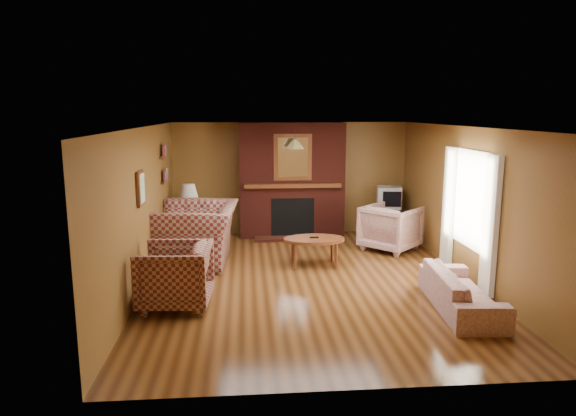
{
  "coord_description": "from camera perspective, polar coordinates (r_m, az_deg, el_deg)",
  "views": [
    {
      "loc": [
        -0.97,
        -7.7,
        2.64
      ],
      "look_at": [
        -0.28,
        0.6,
        1.06
      ],
      "focal_mm": 32.0,
      "sensor_mm": 36.0,
      "label": 1
    }
  ],
  "objects": [
    {
      "name": "plaid_loveseat",
      "position": [
        9.12,
        -10.18,
        -2.87
      ],
      "size": [
        1.5,
        1.68,
        1.03
      ],
      "primitive_type": "imported",
      "rotation": [
        0.0,
        0.0,
        -1.64
      ],
      "color": "maroon",
      "rests_on": "floor"
    },
    {
      "name": "ceiling",
      "position": [
        7.76,
        2.44,
        8.98
      ],
      "size": [
        6.5,
        6.5,
        0.0
      ],
      "primitive_type": "plane",
      "rotation": [
        3.14,
        0.0,
        0.0
      ],
      "color": "silver",
      "rests_on": "wall_back"
    },
    {
      "name": "crt_tv",
      "position": [
        11.07,
        11.14,
        1.18
      ],
      "size": [
        0.57,
        0.56,
        0.45
      ],
      "color": "#A5A7AD",
      "rests_on": "tv_stand"
    },
    {
      "name": "plaid_armchair",
      "position": [
        7.19,
        -12.46,
        -7.36
      ],
      "size": [
        1.01,
        0.99,
        0.87
      ],
      "primitive_type": "imported",
      "rotation": [
        0.0,
        0.0,
        -1.63
      ],
      "color": "maroon",
      "rests_on": "floor"
    },
    {
      "name": "bookshelf",
      "position": [
        9.76,
        -13.47,
        4.74
      ],
      "size": [
        0.09,
        0.55,
        0.71
      ],
      "color": "brown",
      "rests_on": "wall_left"
    },
    {
      "name": "coffee_table",
      "position": [
        8.82,
        2.92,
        -3.68
      ],
      "size": [
        1.05,
        0.65,
        0.52
      ],
      "color": "brown",
      "rests_on": "floor"
    },
    {
      "name": "tv_stand",
      "position": [
        11.17,
        11.03,
        -1.5
      ],
      "size": [
        0.57,
        0.52,
        0.61
      ],
      "primitive_type": "cube",
      "rotation": [
        0.0,
        0.0,
        -0.02
      ],
      "color": "black",
      "rests_on": "floor"
    },
    {
      "name": "table_lamp",
      "position": [
        10.35,
        -10.98,
        1.13
      ],
      "size": [
        0.37,
        0.37,
        0.62
      ],
      "color": "silver",
      "rests_on": "side_table"
    },
    {
      "name": "wall_right",
      "position": [
        8.57,
        19.21,
        0.48
      ],
      "size": [
        0.0,
        6.5,
        6.5
      ],
      "primitive_type": "plane",
      "rotation": [
        1.57,
        0.0,
        -1.57
      ],
      "color": "brown",
      "rests_on": "floor"
    },
    {
      "name": "floor",
      "position": [
        8.19,
        2.31,
        -8.04
      ],
      "size": [
        6.5,
        6.5,
        0.0
      ],
      "primitive_type": "plane",
      "color": "#44240E",
      "rests_on": "ground"
    },
    {
      "name": "wall_left",
      "position": [
        7.98,
        -15.74,
        -0.05
      ],
      "size": [
        0.0,
        6.5,
        6.5
      ],
      "primitive_type": "plane",
      "rotation": [
        1.57,
        0.0,
        1.57
      ],
      "color": "brown",
      "rests_on": "floor"
    },
    {
      "name": "wall_back",
      "position": [
        11.08,
        0.29,
        3.3
      ],
      "size": [
        6.5,
        0.0,
        6.5
      ],
      "primitive_type": "plane",
      "rotation": [
        1.57,
        0.0,
        0.0
      ],
      "color": "brown",
      "rests_on": "floor"
    },
    {
      "name": "side_table",
      "position": [
        10.47,
        -10.85,
        -2.34
      ],
      "size": [
        0.49,
        0.49,
        0.6
      ],
      "primitive_type": "cube",
      "rotation": [
        0.0,
        0.0,
        0.09
      ],
      "color": "brown",
      "rests_on": "floor"
    },
    {
      "name": "window_right",
      "position": [
        8.38,
        19.43,
        -0.26
      ],
      "size": [
        0.1,
        1.85,
        2.0
      ],
      "color": "beige",
      "rests_on": "wall_right"
    },
    {
      "name": "fireplace",
      "position": [
        10.82,
        0.41,
        3.03
      ],
      "size": [
        2.2,
        0.82,
        2.4
      ],
      "color": "#4A1610",
      "rests_on": "floor"
    },
    {
      "name": "floral_sofa",
      "position": [
        7.36,
        18.7,
        -8.69
      ],
      "size": [
        0.85,
        1.84,
        0.52
      ],
      "primitive_type": "imported",
      "rotation": [
        0.0,
        0.0,
        1.49
      ],
      "color": "beige",
      "rests_on": "floor"
    },
    {
      "name": "pendant_light",
      "position": [
        10.06,
        0.78,
        7.12
      ],
      "size": [
        0.36,
        0.36,
        0.48
      ],
      "color": "black",
      "rests_on": "ceiling"
    },
    {
      "name": "floral_armchair",
      "position": [
        10.01,
        11.33,
        -2.17
      ],
      "size": [
        1.33,
        1.33,
        0.87
      ],
      "primitive_type": "imported",
      "rotation": [
        0.0,
        0.0,
        2.34
      ],
      "color": "beige",
      "rests_on": "floor"
    },
    {
      "name": "wall_front",
      "position": [
        4.77,
        7.25,
        -6.9
      ],
      "size": [
        6.5,
        0.0,
        6.5
      ],
      "primitive_type": "plane",
      "rotation": [
        -1.57,
        0.0,
        0.0
      ],
      "color": "brown",
      "rests_on": "floor"
    },
    {
      "name": "botanical_print",
      "position": [
        7.62,
        -16.05,
        2.12
      ],
      "size": [
        0.05,
        0.4,
        0.5
      ],
      "color": "brown",
      "rests_on": "wall_left"
    }
  ]
}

